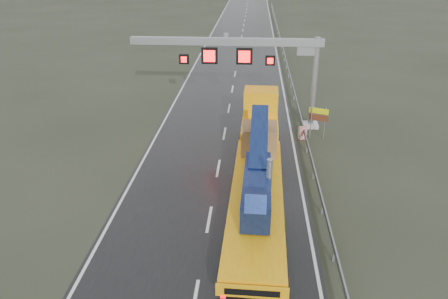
# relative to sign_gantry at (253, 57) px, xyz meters

# --- Properties ---
(ground) EXTENTS (400.00, 400.00, 0.00)m
(ground) POSITION_rel_sign_gantry_xyz_m (-2.10, -17.99, -5.61)
(ground) COLOR #272C1F
(ground) RESTS_ON ground
(road) EXTENTS (11.00, 200.00, 0.02)m
(road) POSITION_rel_sign_gantry_xyz_m (-2.10, 22.01, -5.60)
(road) COLOR black
(road) RESTS_ON ground
(guardrail) EXTENTS (0.20, 140.00, 1.40)m
(guardrail) POSITION_rel_sign_gantry_xyz_m (4.00, 12.01, -4.91)
(guardrail) COLOR slate
(guardrail) RESTS_ON ground
(sign_gantry) EXTENTS (14.90, 1.20, 7.42)m
(sign_gantry) POSITION_rel_sign_gantry_xyz_m (0.00, 0.00, 0.00)
(sign_gantry) COLOR #BBBAB6
(sign_gantry) RESTS_ON ground
(heavy_haul_truck) EXTENTS (3.24, 19.26, 4.51)m
(heavy_haul_truck) POSITION_rel_sign_gantry_xyz_m (0.50, -9.00, -3.87)
(heavy_haul_truck) COLOR yellow
(heavy_haul_truck) RESTS_ON ground
(exit_sign_pair) EXTENTS (1.37, 0.61, 2.49)m
(exit_sign_pair) POSITION_rel_sign_gantry_xyz_m (5.00, -2.44, -3.87)
(exit_sign_pair) COLOR gray
(exit_sign_pair) RESTS_ON ground
(striped_barrier) EXTENTS (0.63, 0.43, 0.99)m
(striped_barrier) POSITION_rel_sign_gantry_xyz_m (3.90, -2.60, -5.12)
(striped_barrier) COLOR red
(striped_barrier) RESTS_ON ground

